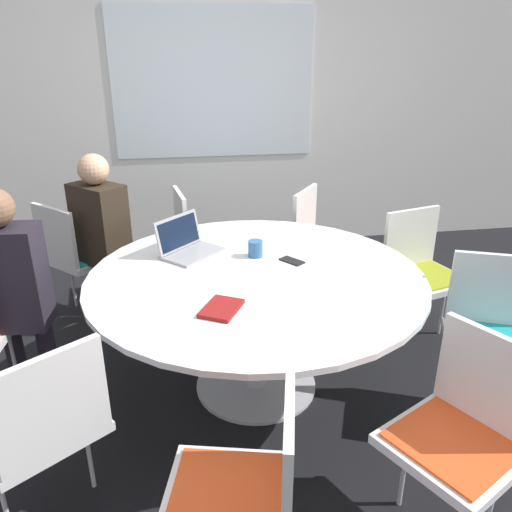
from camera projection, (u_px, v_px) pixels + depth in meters
ground_plane at (256, 385)px, 2.94m from camera, size 16.00×16.00×0.00m
wall_back at (214, 106)px, 4.56m from camera, size 8.00×0.07×2.70m
conference_table at (256, 291)px, 2.70m from camera, size 1.79×1.79×0.72m
chair_0 at (74, 251)px, 3.50m from camera, size 0.61×0.61×0.87m
chair_2 at (43, 420)px, 1.90m from camera, size 0.60×0.60×0.87m
chair_3 at (248, 486)px, 1.61m from camera, size 0.51×0.53×0.87m
chair_4 at (464, 425)px, 1.88m from camera, size 0.58×0.58×0.87m
chair_5 at (491, 326)px, 2.54m from camera, size 0.57×0.56×0.87m
chair_6 at (421, 265)px, 3.27m from camera, size 0.53×0.52×0.87m
chair_7 at (320, 236)px, 3.78m from camera, size 0.60×0.60×0.87m
chair_8 at (198, 235)px, 3.79m from camera, size 0.48×0.50×0.87m
person_0 at (103, 228)px, 3.36m from camera, size 0.41×0.41×1.22m
person_1 at (10, 282)px, 2.59m from camera, size 0.38×0.28×1.22m
laptop at (186, 244)px, 2.91m from camera, size 0.41×0.41×0.21m
spiral_notebook at (221, 308)px, 2.28m from camera, size 0.23×0.26×0.02m
coffee_cup at (255, 249)px, 2.86m from camera, size 0.08×0.08×0.09m
cell_phone at (292, 261)px, 2.81m from camera, size 0.14×0.15×0.01m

